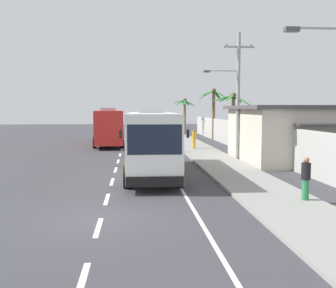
{
  "coord_description": "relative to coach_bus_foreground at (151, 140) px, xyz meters",
  "views": [
    {
      "loc": [
        1.13,
        -12.91,
        3.68
      ],
      "look_at": [
        3.02,
        8.62,
        1.7
      ],
      "focal_mm": 41.4,
      "sensor_mm": 36.0,
      "label": 1
    }
  ],
  "objects": [
    {
      "name": "roadside_building",
      "position": [
        12.83,
        4.5,
        0.02
      ],
      "size": [
        13.46,
        9.11,
        3.89
      ],
      "color": "beige",
      "rests_on": "ground"
    },
    {
      "name": "boundary_wall",
      "position": [
        8.51,
        5.36,
        -0.69
      ],
      "size": [
        0.24,
        60.0,
        2.51
      ],
      "primitive_type": "cube",
      "color": "#B2B2AD",
      "rests_on": "ground"
    },
    {
      "name": "coach_bus_far_lane",
      "position": [
        -3.63,
        18.23,
        0.02
      ],
      "size": [
        3.69,
        11.98,
        3.76
      ],
      "color": "red",
      "rests_on": "ground"
    },
    {
      "name": "motorcycle_beside_bus",
      "position": [
        2.03,
        9.7,
        -1.27
      ],
      "size": [
        0.56,
        1.96,
        1.67
      ],
      "color": "black",
      "rests_on": "ground"
    },
    {
      "name": "ground_plane",
      "position": [
        -2.09,
        -8.64,
        -1.94
      ],
      "size": [
        160.0,
        160.0,
        0.0
      ],
      "primitive_type": "plane",
      "color": "#3A3A3F"
    },
    {
      "name": "palm_nearest",
      "position": [
        8.4,
        23.65,
        2.24
      ],
      "size": [
        3.83,
        3.63,
        6.06
      ],
      "color": "brown",
      "rests_on": "ground"
    },
    {
      "name": "pedestrian_near_kerb",
      "position": [
        4.35,
        12.46,
        -0.9
      ],
      "size": [
        0.36,
        0.36,
        1.72
      ],
      "rotation": [
        0.0,
        0.0,
        0.69
      ],
      "color": "gold",
      "rests_on": "sidewalk_kerb"
    },
    {
      "name": "palm_third",
      "position": [
        5.91,
        30.79,
        1.6
      ],
      "size": [
        3.0,
        3.15,
        5.07
      ],
      "color": "brown",
      "rests_on": "ground"
    },
    {
      "name": "utility_pole_mid",
      "position": [
        6.26,
        5.32,
        2.84
      ],
      "size": [
        3.56,
        0.24,
        8.95
      ],
      "color": "#9E9E99",
      "rests_on": "ground"
    },
    {
      "name": "coach_bus_foreground",
      "position": [
        0.0,
        0.0,
        0.0
      ],
      "size": [
        3.06,
        10.79,
        3.73
      ],
      "color": "white",
      "rests_on": "ground"
    },
    {
      "name": "lane_markings",
      "position": [
        -0.07,
        6.02,
        -1.93
      ],
      "size": [
        3.42,
        71.0,
        0.01
      ],
      "color": "white",
      "rests_on": "ground"
    },
    {
      "name": "palm_second",
      "position": [
        8.41,
        14.5,
        1.86
      ],
      "size": [
        3.96,
        3.75,
        5.19
      ],
      "color": "brown",
      "rests_on": "ground"
    },
    {
      "name": "sidewalk_kerb",
      "position": [
        4.71,
        1.36,
        -1.87
      ],
      "size": [
        3.2,
        90.0,
        0.14
      ],
      "primitive_type": "cube",
      "color": "gray",
      "rests_on": "ground"
    },
    {
      "name": "pedestrian_midwalk",
      "position": [
        5.66,
        -7.27,
        -0.92
      ],
      "size": [
        0.36,
        0.36,
        1.68
      ],
      "rotation": [
        0.0,
        0.0,
        3.82
      ],
      "color": "#2D7A47",
      "rests_on": "sidewalk_kerb"
    }
  ]
}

